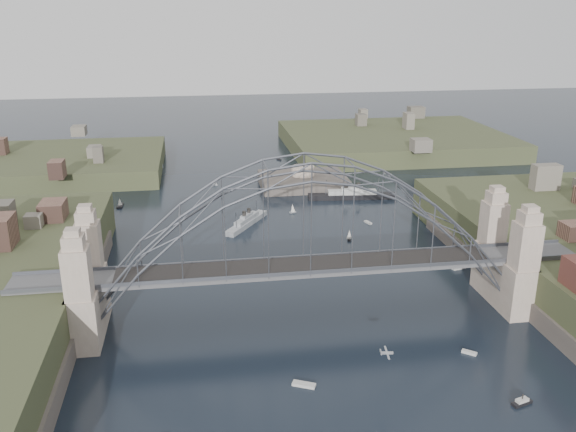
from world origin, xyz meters
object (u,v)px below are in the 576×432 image
(naval_cruiser_far, at_px, (155,171))
(naval_cruiser_near, at_px, (247,222))
(fort_island, at_px, (303,188))
(bridge, at_px, (307,240))
(ocean_liner, at_px, (352,195))

(naval_cruiser_far, bearing_deg, naval_cruiser_near, -65.25)
(fort_island, height_order, naval_cruiser_far, fort_island)
(bridge, height_order, ocean_liner, bridge)
(bridge, relative_size, fort_island, 3.82)
(fort_island, xyz_separation_m, ocean_liner, (10.05, -12.42, 1.16))
(naval_cruiser_near, bearing_deg, fort_island, 58.20)
(naval_cruiser_near, relative_size, ocean_liner, 0.67)
(fort_island, relative_size, naval_cruiser_far, 1.55)
(fort_island, height_order, ocean_liner, fort_island)
(fort_island, relative_size, naval_cruiser_near, 1.52)
(ocean_liner, bearing_deg, naval_cruiser_near, -150.60)
(bridge, xyz_separation_m, naval_cruiser_far, (-26.75, 88.88, -11.59))
(bridge, relative_size, naval_cruiser_near, 5.82)
(fort_island, bearing_deg, naval_cruiser_far, 154.03)
(bridge, distance_m, naval_cruiser_near, 44.08)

